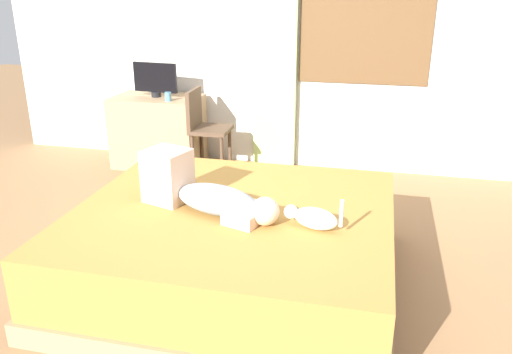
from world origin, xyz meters
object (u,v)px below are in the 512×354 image
(desk, at_px, (159,131))
(tv_monitor, at_px, (155,79))
(bed, at_px, (234,246))
(cup, at_px, (168,97))
(cat, at_px, (313,218))
(person_lying, at_px, (204,192))
(chair_by_desk, at_px, (204,125))

(desk, distance_m, tv_monitor, 0.55)
(bed, xyz_separation_m, cup, (-1.21, 1.90, 0.53))
(cat, bearing_deg, tv_monitor, 131.05)
(person_lying, bearing_deg, tv_monitor, 120.38)
(person_lying, height_order, cat, person_lying)
(person_lying, distance_m, tv_monitor, 2.45)
(cat, bearing_deg, bed, 163.66)
(cup, bearing_deg, cat, -49.90)
(chair_by_desk, bearing_deg, person_lying, -71.01)
(cat, distance_m, chair_by_desk, 2.51)
(person_lying, height_order, chair_by_desk, chair_by_desk)
(bed, bearing_deg, cat, -16.34)
(chair_by_desk, bearing_deg, cat, -56.67)
(person_lying, xyz_separation_m, cat, (0.70, -0.11, -0.05))
(cat, xyz_separation_m, tv_monitor, (-1.93, 2.21, 0.34))
(tv_monitor, bearing_deg, desk, 180.00)
(tv_monitor, bearing_deg, person_lying, -59.62)
(desk, height_order, cup, cup)
(person_lying, relative_size, chair_by_desk, 1.08)
(bed, bearing_deg, tv_monitor, 124.34)
(cat, relative_size, desk, 0.39)
(cup, distance_m, chair_by_desk, 0.45)
(chair_by_desk, bearing_deg, bed, -66.16)
(person_lying, distance_m, cat, 0.71)
(bed, height_order, desk, desk)
(person_lying, bearing_deg, cup, 118.03)
(cat, xyz_separation_m, chair_by_desk, (-1.38, 2.10, -0.08))
(bed, xyz_separation_m, cat, (0.52, -0.15, 0.33))
(person_lying, height_order, desk, person_lying)
(desk, distance_m, chair_by_desk, 0.58)
(tv_monitor, height_order, chair_by_desk, tv_monitor)
(person_lying, bearing_deg, chair_by_desk, 108.99)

